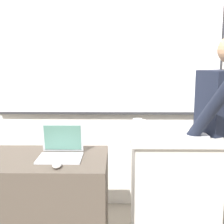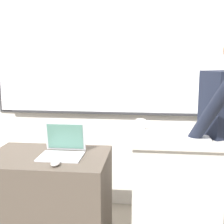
# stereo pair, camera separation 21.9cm
# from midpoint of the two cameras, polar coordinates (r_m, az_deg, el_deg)

# --- Properties ---
(back_wall) EXTENTS (6.40, 0.17, 2.76)m
(back_wall) POSITION_cam_midpoint_polar(r_m,az_deg,el_deg) (3.05, -1.82, 8.11)
(back_wall) COLOR silver
(back_wall) RESTS_ON ground_plane
(lectern_podium) EXTENTS (0.66, 0.51, 0.93)m
(lectern_podium) POSITION_cam_midpoint_polar(r_m,az_deg,el_deg) (2.45, 8.48, -14.74)
(lectern_podium) COLOR #BCB7AD
(lectern_podium) RESTS_ON ground_plane
(side_desk) EXTENTS (0.90, 0.63, 0.76)m
(side_desk) POSITION_cam_midpoint_polar(r_m,az_deg,el_deg) (2.51, -14.32, -16.41)
(side_desk) COLOR #4C4238
(side_desk) RESTS_ON ground_plane
(laptop) EXTENTS (0.31, 0.28, 0.23)m
(laptop) POSITION_cam_midpoint_polar(r_m,az_deg,el_deg) (2.36, -11.89, -6.31)
(laptop) COLOR #B7BABF
(laptop) RESTS_ON side_desk
(wireless_keyboard) EXTENTS (0.44, 0.12, 0.02)m
(wireless_keyboard) POSITION_cam_midpoint_polar(r_m,az_deg,el_deg) (2.23, 8.97, -4.38)
(wireless_keyboard) COLOR silver
(wireless_keyboard) RESTS_ON lectern_podium
(computer_mouse_by_laptop) EXTENTS (0.06, 0.10, 0.03)m
(computer_mouse_by_laptop) POSITION_cam_midpoint_polar(r_m,az_deg,el_deg) (2.14, -12.96, -9.49)
(computer_mouse_by_laptop) COLOR silver
(computer_mouse_by_laptop) RESTS_ON side_desk
(coffee_mug) EXTENTS (0.12, 0.08, 0.08)m
(coffee_mug) POSITION_cam_midpoint_polar(r_m,az_deg,el_deg) (2.45, 2.30, -2.22)
(coffee_mug) COLOR silver
(coffee_mug) RESTS_ON lectern_podium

